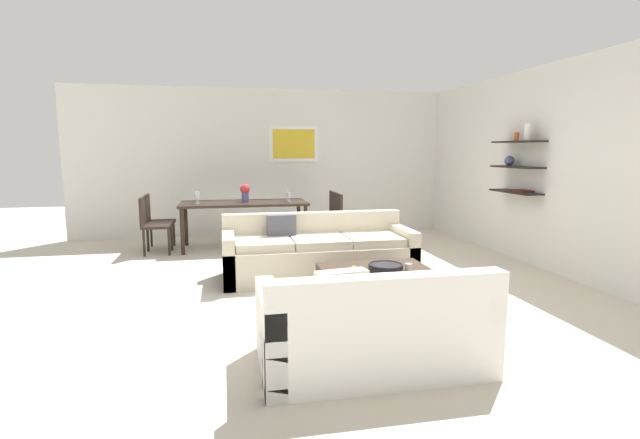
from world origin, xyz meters
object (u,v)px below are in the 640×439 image
wine_glass_left_near (197,195)px  dining_chair_right_far (327,213)px  wine_glass_right_near (290,195)px  dining_chair_right_near (332,216)px  sofa_beige (317,254)px  apple_on_coffee_table (354,270)px  candle_jar (408,267)px  dining_table (244,206)px  wine_glass_left_far (197,195)px  wine_glass_right_far (288,193)px  dining_chair_left_near (151,221)px  centerpiece_vase (245,192)px  loveseat_white (372,328)px  decorative_bowl (386,267)px  dining_chair_left_far (155,218)px  coffee_table (379,289)px

wine_glass_left_near → dining_chair_right_far: bearing=7.9°
dining_chair_right_far → wine_glass_right_near: size_ratio=5.97×
dining_chair_right_near → dining_chair_right_far: 0.39m
sofa_beige → apple_on_coffee_table: sofa_beige is taller
candle_jar → dining_table: (-1.48, 3.36, 0.26)m
apple_on_coffee_table → wine_glass_left_far: size_ratio=0.51×
wine_glass_left_far → wine_glass_right_far: size_ratio=0.94×
wine_glass_left_far → wine_glass_right_far: 1.46m
dining_chair_right_near → dining_chair_left_near: 2.84m
dining_table → wine_glass_left_near: wine_glass_left_near is taller
dining_chair_left_near → wine_glass_right_far: bearing=7.9°
dining_chair_right_far → dining_chair_left_near: bearing=-172.3°
centerpiece_vase → dining_chair_right_far: bearing=6.5°
sofa_beige → loveseat_white: size_ratio=1.43×
dining_table → wine_glass_left_far: 0.76m
candle_jar → centerpiece_vase: size_ratio=0.28×
apple_on_coffee_table → wine_glass_right_far: wine_glass_right_far is taller
decorative_bowl → candle_jar: bearing=-11.5°
decorative_bowl → dining_chair_left_near: 4.11m
sofa_beige → decorative_bowl: size_ratio=6.71×
candle_jar → dining_chair_right_far: bearing=91.1°
dining_table → dining_chair_left_far: bearing=172.3°
apple_on_coffee_table → wine_glass_right_far: 3.49m
apple_on_coffee_table → dining_table: 3.48m
sofa_beige → decorative_bowl: 1.38m
coffee_table → sofa_beige: bearing=106.6°
dining_chair_right_near → wine_glass_left_far: wine_glass_left_far is taller
dining_chair_right_far → dining_table: bearing=-172.3°
loveseat_white → wine_glass_left_far: bearing=107.4°
candle_jar → dining_chair_left_near: 4.29m
wine_glass_left_far → wine_glass_left_near: bearing=-90.0°
loveseat_white → wine_glass_left_near: size_ratio=8.55×
candle_jar → dining_chair_right_near: size_ratio=0.09×
apple_on_coffee_table → dining_table: (-0.91, 3.35, 0.26)m
candle_jar → wine_glass_right_near: (-0.75, 3.25, 0.43)m
dining_chair_left_far → wine_glass_right_near: (2.15, -0.30, 0.35)m
sofa_beige → wine_glass_right_near: size_ratio=15.90×
dining_chair_left_far → centerpiece_vase: centerpiece_vase is taller
loveseat_white → centerpiece_vase: 4.66m
sofa_beige → wine_glass_left_near: bearing=129.2°
wine_glass_right_near → wine_glass_left_near: bearing=180.0°
wine_glass_left_near → wine_glass_right_far: size_ratio=1.08×
decorative_bowl → wine_glass_right_far: (-0.53, 3.42, 0.45)m
decorative_bowl → wine_glass_left_near: size_ratio=1.82×
dining_chair_right_far → dining_chair_left_far: bearing=180.0°
decorative_bowl → dining_chair_left_far: dining_chair_left_far is taller
wine_glass_right_near → centerpiece_vase: (-0.71, 0.14, 0.06)m
sofa_beige → wine_glass_right_far: size_ratio=13.26×
dining_table → wine_glass_right_near: size_ratio=13.71×
coffee_table → apple_on_coffee_table: (-0.28, -0.06, 0.23)m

